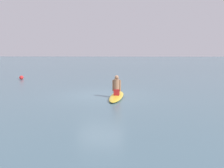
% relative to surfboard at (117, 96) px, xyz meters
% --- Properties ---
extents(ground_plane, '(400.00, 400.00, 0.00)m').
position_rel_surfboard_xyz_m(ground_plane, '(0.51, 0.94, -0.07)').
color(ground_plane, slate).
extents(surfboard, '(3.10, 0.72, 0.14)m').
position_rel_surfboard_xyz_m(surfboard, '(0.00, 0.00, 0.00)').
color(surfboard, gold).
rests_on(surfboard, ground).
extents(person_paddler, '(0.35, 0.46, 1.05)m').
position_rel_surfboard_xyz_m(person_paddler, '(-0.00, 0.00, 0.55)').
color(person_paddler, '#A51E23').
rests_on(person_paddler, surfboard).
extents(buoy_marker, '(0.36, 0.36, 0.36)m').
position_rel_surfboard_xyz_m(buoy_marker, '(7.20, 9.45, 0.11)').
color(buoy_marker, red).
rests_on(buoy_marker, ground).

